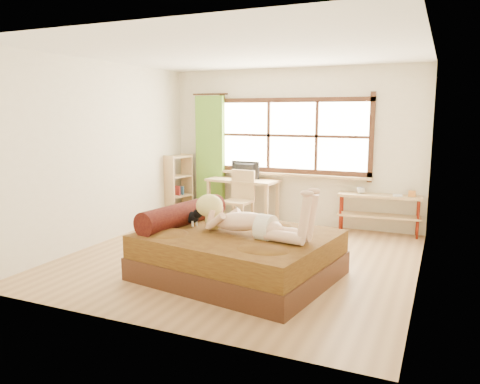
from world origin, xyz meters
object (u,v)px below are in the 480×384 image
at_px(kitten, 189,215).
at_px(pipe_shelf, 380,205).
at_px(woman, 248,208).
at_px(bed, 234,252).
at_px(chair, 240,196).
at_px(desk, 243,185).
at_px(bookshelf, 178,186).

xyz_separation_m(kitten, pipe_shelf, (2.00, 2.64, -0.19)).
distance_m(woman, pipe_shelf, 3.03).
height_order(woman, kitten, woman).
xyz_separation_m(bed, chair, (-0.91, 2.25, 0.25)).
distance_m(woman, kitten, 0.90).
height_order(desk, bookshelf, bookshelf).
bearing_deg(pipe_shelf, bed, -120.79).
xyz_separation_m(bed, bookshelf, (-2.29, 2.50, 0.30)).
bearing_deg(chair, desk, 110.71).
distance_m(bed, pipe_shelf, 3.04).
bearing_deg(woman, chair, 125.12).
relative_size(woman, desk, 1.17).
distance_m(bed, woman, 0.61).
xyz_separation_m(chair, bookshelf, (-1.38, 0.25, 0.05)).
bearing_deg(bed, desk, 120.66).
distance_m(desk, bookshelf, 1.28).
bearing_deg(chair, bed, -63.61).
xyz_separation_m(kitten, chair, (-0.25, 2.16, -0.12)).
relative_size(desk, pipe_shelf, 0.98).
relative_size(chair, pipe_shelf, 0.74).
bearing_deg(desk, kitten, -77.76).
relative_size(bed, kitten, 7.44).
bearing_deg(bed, kitten, -178.53).
relative_size(bed, bookshelf, 2.05).
xyz_separation_m(woman, desk, (-1.22, 2.67, -0.18)).
xyz_separation_m(woman, chair, (-1.12, 2.31, -0.31)).
relative_size(kitten, chair, 0.33).
height_order(pipe_shelf, bookshelf, bookshelf).
bearing_deg(woman, pipe_shelf, 77.19).
bearing_deg(woman, bookshelf, 143.53).
height_order(bed, kitten, bed).
relative_size(chair, bookshelf, 0.84).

